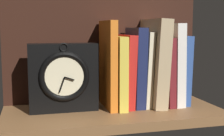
# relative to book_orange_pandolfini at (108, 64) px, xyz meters

# --- Properties ---
(ground_plane) EXTENTS (0.61, 0.27, 0.03)m
(ground_plane) POSITION_rel_book_orange_pandolfini_xyz_m (0.01, -0.04, -0.14)
(ground_plane) COLOR brown
(back_panel) EXTENTS (0.61, 0.01, 0.42)m
(back_panel) POSITION_rel_book_orange_pandolfini_xyz_m (0.01, 0.09, 0.08)
(back_panel) COLOR black
(back_panel) RESTS_ON ground_plane
(book_orange_pandolfini) EXTENTS (0.02, 0.14, 0.25)m
(book_orange_pandolfini) POSITION_rel_book_orange_pandolfini_xyz_m (0.00, 0.00, 0.00)
(book_orange_pandolfini) COLOR orange
(book_orange_pandolfini) RESTS_ON ground_plane
(book_yellow_seinlanguage) EXTENTS (0.03, 0.16, 0.20)m
(book_yellow_seinlanguage) POSITION_rel_book_orange_pandolfini_xyz_m (0.03, 0.00, -0.02)
(book_yellow_seinlanguage) COLOR gold
(book_yellow_seinlanguage) RESTS_ON ground_plane
(book_red_requiem) EXTENTS (0.03, 0.13, 0.21)m
(book_red_requiem) POSITION_rel_book_orange_pandolfini_xyz_m (0.05, 0.00, -0.02)
(book_red_requiem) COLOR red
(book_red_requiem) RESTS_ON ground_plane
(book_navy_bierce) EXTENTS (0.03, 0.13, 0.23)m
(book_navy_bierce) POSITION_rel_book_orange_pandolfini_xyz_m (0.08, 0.00, -0.01)
(book_navy_bierce) COLOR #192147
(book_navy_bierce) RESTS_ON ground_plane
(book_cream_twain) EXTENTS (0.03, 0.12, 0.22)m
(book_cream_twain) POSITION_rel_book_orange_pandolfini_xyz_m (0.11, 0.00, -0.02)
(book_cream_twain) COLOR beige
(book_cream_twain) RESTS_ON ground_plane
(book_tan_shortstories) EXTENTS (0.05, 0.17, 0.25)m
(book_tan_shortstories) POSITION_rel_book_orange_pandolfini_xyz_m (0.14, 0.00, 0.00)
(book_tan_shortstories) COLOR tan
(book_tan_shortstories) RESTS_ON ground_plane
(book_maroon_dawkins) EXTENTS (0.03, 0.14, 0.20)m
(book_maroon_dawkins) POSITION_rel_book_orange_pandolfini_xyz_m (0.17, 0.00, -0.02)
(book_maroon_dawkins) COLOR maroon
(book_maroon_dawkins) RESTS_ON ground_plane
(book_white_catcher) EXTENTS (0.03, 0.14, 0.24)m
(book_white_catcher) POSITION_rel_book_orange_pandolfini_xyz_m (0.20, 0.00, -0.00)
(book_white_catcher) COLOR silver
(book_white_catcher) RESTS_ON ground_plane
(book_blue_modern) EXTENTS (0.03, 0.12, 0.21)m
(book_blue_modern) POSITION_rel_book_orange_pandolfini_xyz_m (0.22, 0.00, -0.02)
(book_blue_modern) COLOR #2D4C8E
(book_blue_modern) RESTS_ON ground_plane
(framed_clock) EXTENTS (0.19, 0.07, 0.19)m
(framed_clock) POSITION_rel_book_orange_pandolfini_xyz_m (-0.13, -0.01, -0.03)
(framed_clock) COLOR black
(framed_clock) RESTS_ON ground_plane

